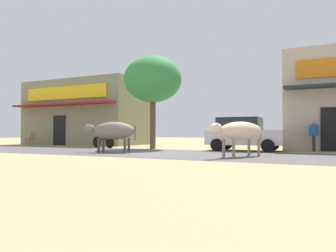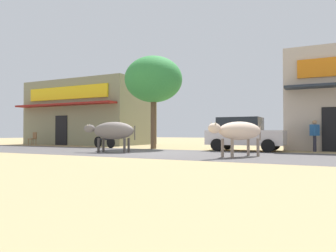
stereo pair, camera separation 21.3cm
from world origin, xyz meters
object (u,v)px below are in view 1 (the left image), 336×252
object	(u,v)px
cow_near_brown	(113,131)
cafe_chair_near_tree	(31,138)
parked_motorcycle	(103,140)
parked_hatchback_car	(244,134)
roadside_tree	(153,80)
pedestrian_by_shop	(314,133)
cow_far_dark	(240,131)

from	to	relation	value
cow_near_brown	cafe_chair_near_tree	size ratio (longest dim) A/B	2.72
parked_motorcycle	cow_near_brown	xyz separation A→B (m)	(3.07, -3.37, 0.49)
parked_motorcycle	cafe_chair_near_tree	size ratio (longest dim) A/B	1.99
parked_hatchback_car	parked_motorcycle	xyz separation A→B (m)	(-8.03, -0.70, -0.36)
roadside_tree	parked_hatchback_car	size ratio (longest dim) A/B	1.40
parked_hatchback_car	cow_near_brown	distance (m)	6.41
parked_motorcycle	pedestrian_by_shop	distance (m)	11.26
parked_hatchback_car	pedestrian_by_shop	world-z (taller)	parked_hatchback_car
cow_near_brown	pedestrian_by_shop	xyz separation A→B (m)	(8.09, 4.79, -0.11)
cow_near_brown	roadside_tree	bearing A→B (deg)	90.29
roadside_tree	cafe_chair_near_tree	size ratio (longest dim) A/B	5.59
parked_motorcycle	pedestrian_by_shop	bearing A→B (deg)	7.29
roadside_tree	pedestrian_by_shop	size ratio (longest dim) A/B	3.48
roadside_tree	parked_motorcycle	xyz separation A→B (m)	(-3.05, -0.42, -3.36)
pedestrian_by_shop	parked_hatchback_car	bearing A→B (deg)	-166.86
roadside_tree	cafe_chair_near_tree	bearing A→B (deg)	178.60
pedestrian_by_shop	roadside_tree	bearing A→B (deg)	-172.92
parked_motorcycle	pedestrian_by_shop	size ratio (longest dim) A/B	1.24
roadside_tree	cow_near_brown	size ratio (longest dim) A/B	2.05
parked_motorcycle	roadside_tree	bearing A→B (deg)	7.84
parked_hatchback_car	parked_motorcycle	world-z (taller)	parked_hatchback_car
roadside_tree	pedestrian_by_shop	distance (m)	8.70
roadside_tree	parked_hatchback_car	distance (m)	5.82
pedestrian_by_shop	cafe_chair_near_tree	distance (m)	17.91
cow_far_dark	pedestrian_by_shop	world-z (taller)	pedestrian_by_shop
cow_far_dark	parked_hatchback_car	bearing A→B (deg)	101.03
roadside_tree	cow_far_dark	bearing A→B (deg)	-33.58
cow_near_brown	parked_motorcycle	bearing A→B (deg)	132.38
cafe_chair_near_tree	parked_hatchback_car	bearing A→B (deg)	0.15
parked_hatchback_car	cow_far_dark	xyz separation A→B (m)	(0.80, -4.11, 0.10)
roadside_tree	cafe_chair_near_tree	world-z (taller)	roadside_tree
parked_motorcycle	cow_near_brown	distance (m)	4.58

